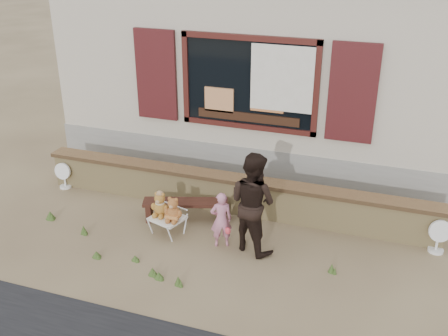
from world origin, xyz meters
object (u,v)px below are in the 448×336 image
at_px(teddy_bear_left, 160,203).
at_px(adult, 253,202).
at_px(teddy_bear_right, 173,208).
at_px(bench, 186,206).
at_px(folding_chair, 167,219).
at_px(child, 221,220).

xyz_separation_m(teddy_bear_left, adult, (1.54, 0.01, 0.29)).
distance_m(teddy_bear_right, adult, 1.31).
height_order(bench, folding_chair, bench).
distance_m(child, adult, 0.59).
bearing_deg(folding_chair, teddy_bear_left, -180.00).
height_order(folding_chair, teddy_bear_right, teddy_bear_right).
bearing_deg(bench, adult, -37.00).
bearing_deg(bench, child, -51.02).
xyz_separation_m(teddy_bear_left, child, (1.07, -0.08, -0.05)).
bearing_deg(child, teddy_bear_right, -25.32).
bearing_deg(teddy_bear_right, child, 16.92).
distance_m(bench, child, 1.01).
height_order(folding_chair, teddy_bear_left, teddy_bear_left).
relative_size(teddy_bear_right, adult, 0.26).
bearing_deg(teddy_bear_left, bench, 79.02).
bearing_deg(adult, teddy_bear_right, 28.31).
xyz_separation_m(teddy_bear_right, adult, (1.28, 0.09, 0.29)).
xyz_separation_m(teddy_bear_left, teddy_bear_right, (0.27, -0.08, -0.00)).
distance_m(folding_chair, teddy_bear_right, 0.27).
height_order(teddy_bear_left, child, child).
xyz_separation_m(teddy_bear_right, child, (0.80, 0.00, -0.05)).
bearing_deg(child, bench, -58.44).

